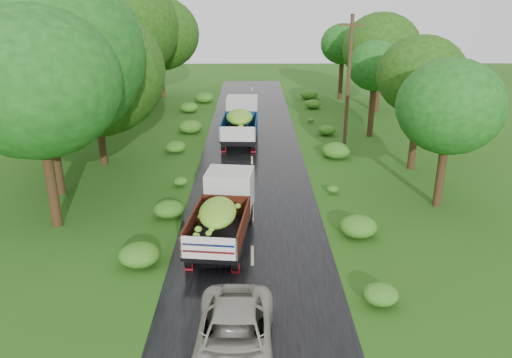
{
  "coord_description": "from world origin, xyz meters",
  "views": [
    {
      "loc": [
        -0.01,
        -13.66,
        10.02
      ],
      "look_at": [
        0.18,
        8.24,
        1.7
      ],
      "focal_mm": 35.0,
      "sensor_mm": 36.0,
      "label": 1
    }
  ],
  "objects_px": {
    "truck_near": "(223,210)",
    "utility_pole": "(348,83)",
    "truck_far": "(241,119)",
    "car": "(234,338)"
  },
  "relations": [
    {
      "from": "car",
      "to": "utility_pole",
      "type": "height_order",
      "value": "utility_pole"
    },
    {
      "from": "truck_near",
      "to": "utility_pole",
      "type": "xyz_separation_m",
      "value": [
        7.39,
        12.82,
        3.06
      ]
    },
    {
      "from": "truck_far",
      "to": "truck_near",
      "type": "bearing_deg",
      "value": -89.51
    },
    {
      "from": "car",
      "to": "truck_near",
      "type": "bearing_deg",
      "value": 96.67
    },
    {
      "from": "truck_far",
      "to": "car",
      "type": "height_order",
      "value": "truck_far"
    },
    {
      "from": "car",
      "to": "utility_pole",
      "type": "distance_m",
      "value": 21.6
    },
    {
      "from": "truck_near",
      "to": "car",
      "type": "relative_size",
      "value": 1.24
    },
    {
      "from": "truck_far",
      "to": "utility_pole",
      "type": "relative_size",
      "value": 0.76
    },
    {
      "from": "truck_near",
      "to": "truck_far",
      "type": "xyz_separation_m",
      "value": [
        0.44,
        15.05,
        0.14
      ]
    },
    {
      "from": "truck_far",
      "to": "utility_pole",
      "type": "distance_m",
      "value": 7.87
    }
  ]
}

